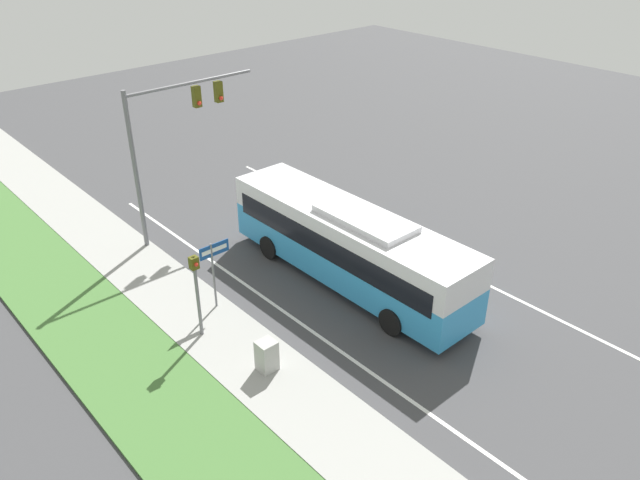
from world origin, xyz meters
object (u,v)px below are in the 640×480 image
bus (348,242)px  signal_gantry (170,130)px  utility_cabinet (267,356)px  street_sign (214,263)px  pedestrian_signal (196,284)px

bus → signal_gantry: (-2.93, 7.83, 3.15)m
bus → utility_cabinet: bus is taller
street_sign → bus: bearing=-21.1°
signal_gantry → pedestrian_signal: signal_gantry is taller
pedestrian_signal → street_sign: pedestrian_signal is taller
pedestrian_signal → utility_cabinet: bearing=-78.7°
pedestrian_signal → street_sign: (1.39, 1.10, -0.24)m
pedestrian_signal → signal_gantry: bearing=64.3°
pedestrian_signal → utility_cabinet: size_ratio=2.98×
signal_gantry → pedestrian_signal: bearing=-115.7°
signal_gantry → bus: bearing=-69.5°
signal_gantry → street_sign: bearing=-108.5°
signal_gantry → street_sign: signal_gantry is taller
signal_gantry → utility_cabinet: 11.25m
bus → street_sign: 5.28m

